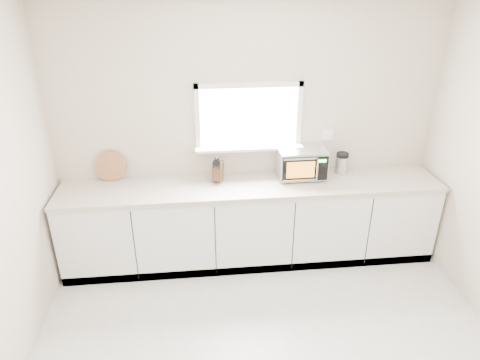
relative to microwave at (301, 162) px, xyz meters
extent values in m
cube|color=#BEAA97|center=(-0.54, 0.17, 0.26)|extent=(4.00, 0.02, 2.70)
cube|color=white|center=(-0.54, 0.16, 0.46)|extent=(1.00, 0.02, 0.60)
cube|color=white|center=(-0.54, 0.09, 0.14)|extent=(1.12, 0.16, 0.03)
cube|color=white|center=(-0.54, 0.14, 0.79)|extent=(1.10, 0.04, 0.05)
cube|color=white|center=(-0.54, 0.14, 0.14)|extent=(1.10, 0.04, 0.05)
cube|color=white|center=(-1.06, 0.14, 0.46)|extent=(0.05, 0.04, 0.70)
cube|color=white|center=(-0.01, 0.14, 0.46)|extent=(0.05, 0.04, 0.70)
cube|color=white|center=(0.31, 0.16, 0.23)|extent=(0.12, 0.01, 0.12)
cube|color=silver|center=(-0.54, -0.13, -0.65)|extent=(3.92, 0.60, 0.88)
cube|color=beige|center=(-0.54, -0.14, -0.19)|extent=(3.92, 0.64, 0.04)
cylinder|color=black|center=(-0.21, -0.14, -0.16)|extent=(0.02, 0.02, 0.01)
cylinder|color=black|center=(-0.21, 0.15, -0.16)|extent=(0.02, 0.02, 0.01)
cylinder|color=black|center=(0.21, -0.14, -0.16)|extent=(0.02, 0.02, 0.01)
cylinder|color=black|center=(0.20, 0.15, -0.16)|extent=(0.02, 0.02, 0.01)
cube|color=#B9BBC1|center=(0.00, 0.01, 0.00)|extent=(0.49, 0.38, 0.29)
cube|color=black|center=(0.00, -0.19, 0.00)|extent=(0.47, 0.02, 0.26)
cube|color=orange|center=(-0.05, -0.19, 0.00)|extent=(0.29, 0.01, 0.18)
cylinder|color=silver|center=(0.12, -0.21, 0.00)|extent=(0.02, 0.02, 0.23)
cube|color=black|center=(0.17, -0.19, 0.00)|extent=(0.12, 0.01, 0.25)
cube|color=#19FF33|center=(0.17, -0.19, 0.08)|extent=(0.08, 0.00, 0.03)
cube|color=silver|center=(0.00, 0.01, 0.15)|extent=(0.49, 0.38, 0.01)
cube|color=#4D361B|center=(-0.88, -0.02, -0.05)|extent=(0.15, 0.21, 0.23)
cube|color=black|center=(-0.92, -0.06, 0.04)|extent=(0.02, 0.04, 0.08)
cube|color=black|center=(-0.89, -0.07, 0.05)|extent=(0.02, 0.04, 0.08)
cube|color=black|center=(-0.86, -0.08, 0.04)|extent=(0.02, 0.04, 0.08)
cube|color=black|center=(-0.90, -0.06, 0.07)|extent=(0.02, 0.04, 0.08)
cube|color=black|center=(-0.87, -0.07, 0.07)|extent=(0.02, 0.04, 0.08)
cylinder|color=#A77340|center=(-1.97, 0.11, -0.01)|extent=(0.32, 0.08, 0.32)
cylinder|color=#B9BBC1|center=(0.46, 0.03, -0.07)|extent=(0.14, 0.14, 0.19)
cylinder|color=black|center=(0.46, 0.03, 0.05)|extent=(0.14, 0.14, 0.05)
camera|label=1|loc=(-1.07, -4.04, 1.78)|focal=32.00mm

